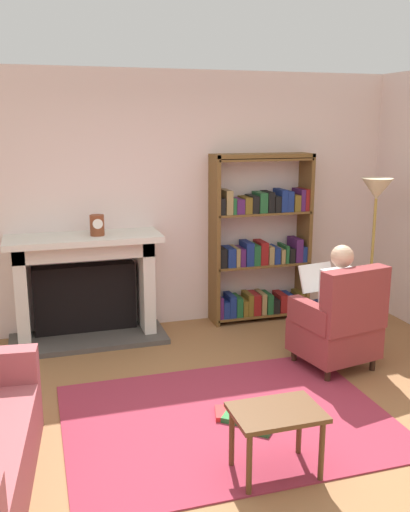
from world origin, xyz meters
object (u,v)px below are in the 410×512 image
Objects in this scene: fireplace at (85,284)px; mantel_clock at (97,225)px; armchair_reading at (340,324)px; seated_reader at (332,299)px; floor_lamp at (376,202)px; side_table at (276,420)px; bookshelf at (261,243)px.

mantel_clock is (0.14, -0.10, 0.61)m from fireplace.
seated_reader is (-0.02, 0.12, 0.20)m from armchair_reading.
floor_lamp is at bearing -9.75° from mantel_clock.
mantel_clock is 0.36× the size of side_table.
bookshelf is 1.62× the size of seated_reader.
armchair_reading is 1.75m from side_table.
bookshelf reaches higher than fireplace.
armchair_reading is (0.16, -1.47, -0.44)m from bookshelf.
seated_reader is (2.07, -1.32, 0.04)m from fireplace.
fireplace is 3.10m from floor_lamp.
bookshelf is 1.14× the size of floor_lamp.
fireplace is 1.95m from bookshelf.
bookshelf is 1.38m from seated_reader.
floor_lamp reaches higher than seated_reader.
fireplace is at bearing 142.92° from mantel_clock.
bookshelf reaches higher than mantel_clock.
floor_lamp is at bearing -31.34° from bookshelf.
bookshelf is at bearing -94.84° from seated_reader.
side_table is (-1.18, -1.29, -0.05)m from armchair_reading.
armchair_reading is 0.85× the size of seated_reader.
side_table is at bearing 36.78° from armchair_reading.
armchair_reading is at bearing -34.51° from fireplace.
bookshelf reaches higher than floor_lamp.
mantel_clock is 2.85m from floor_lamp.
mantel_clock is 2.48m from armchair_reading.
side_table is at bearing -73.55° from mantel_clock.
armchair_reading is at bearing -135.04° from floor_lamp.
bookshelf is 2.98m from side_table.
floor_lamp is at bearing -150.66° from seated_reader.
seated_reader is at bearing -90.00° from armchair_reading.
fireplace is 1.36× the size of seated_reader.
armchair_reading is at bearing -83.72° from bookshelf.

